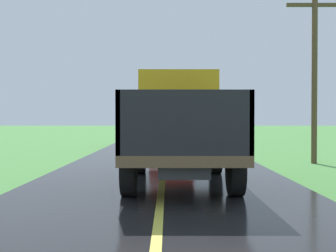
% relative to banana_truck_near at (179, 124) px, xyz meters
% --- Properties ---
extents(banana_truck_near, '(2.38, 5.82, 2.80)m').
position_rel_banana_truck_near_xyz_m(banana_truck_near, '(0.00, 0.00, 0.00)').
color(banana_truck_near, '#2D2D30').
rests_on(banana_truck_near, road_surface).
extents(banana_truck_far, '(2.38, 5.81, 2.80)m').
position_rel_banana_truck_near_xyz_m(banana_truck_far, '(-0.07, 14.18, -0.01)').
color(banana_truck_far, '#2D2D30').
rests_on(banana_truck_far, road_surface).
extents(utility_pole_roadside, '(2.01, 0.20, 6.04)m').
position_rel_banana_truck_near_xyz_m(utility_pole_roadside, '(4.95, 4.19, 1.83)').
color(utility_pole_roadside, brown).
rests_on(utility_pole_roadside, ground).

